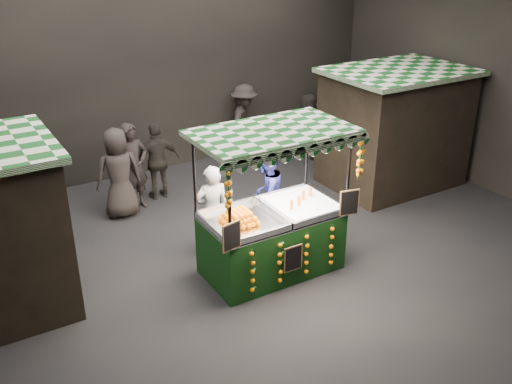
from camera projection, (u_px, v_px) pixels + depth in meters
ground at (259, 264)px, 9.85m from camera, size 12.00×12.00×0.00m
market_hall at (259, 69)px, 8.44m from camera, size 12.10×10.10×5.05m
neighbour_stall_right at (394, 128)px, 12.53m from camera, size 3.00×2.20×2.60m
juice_stall at (273, 230)px, 9.35m from camera, size 2.57×1.51×2.49m
vendor_grey at (212, 211)px, 9.85m from camera, size 0.67×0.49×1.68m
vendor_blue at (266, 195)px, 10.40m from camera, size 1.02×0.93×1.72m
shopper_0 at (133, 167)px, 11.50m from camera, size 0.73×0.55×1.82m
shopper_1 at (336, 134)px, 13.55m from camera, size 0.94×0.79×1.71m
shopper_2 at (158, 161)px, 12.00m from camera, size 0.99×0.43×1.67m
shopper_3 at (244, 122)px, 14.09m from camera, size 1.34×1.37×1.89m
shopper_4 at (119, 173)px, 11.18m from camera, size 0.93×0.64×1.84m
shopper_5 at (308, 126)px, 14.17m from camera, size 1.28×1.54×1.66m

